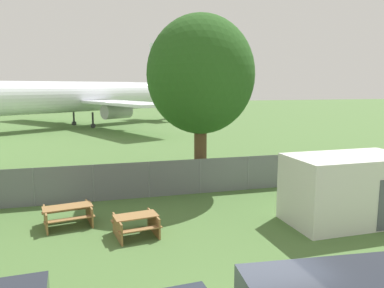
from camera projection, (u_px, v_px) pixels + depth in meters
perimeter_fence at (149, 180)px, 17.73m from camera, size 56.07×0.07×1.73m
airplane at (74, 97)px, 47.23m from camera, size 36.34×29.85×11.56m
portable_cabin at (348, 189)px, 14.47m from camera, size 4.77×2.63×2.63m
picnic_bench_near_cabin at (136, 223)px, 13.20m from camera, size 1.69×1.60×0.76m
picnic_bench_open_grass at (68, 213)px, 14.17m from camera, size 2.01×1.69×0.76m
tree_behind_benches at (201, 75)px, 18.90m from camera, size 5.46×5.46×8.82m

